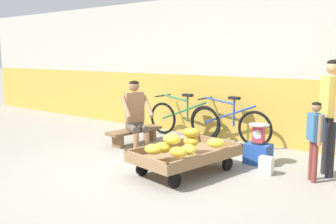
{
  "coord_description": "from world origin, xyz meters",
  "views": [
    {
      "loc": [
        3.22,
        -3.56,
        1.59
      ],
      "look_at": [
        -0.04,
        0.73,
        0.75
      ],
      "focal_mm": 39.32,
      "sensor_mm": 36.0,
      "label": 1
    }
  ],
  "objects_px": {
    "low_bench": "(135,133)",
    "vendor_seated": "(136,113)",
    "bicycle_near_left": "(183,119)",
    "banana_cart": "(186,156)",
    "plastic_crate": "(258,154)",
    "bicycle_far_left": "(228,124)",
    "customer_child": "(315,133)",
    "shopping_bag": "(266,165)",
    "weighing_scale": "(259,134)",
    "customer_adult": "(331,105)"
  },
  "relations": [
    {
      "from": "low_bench",
      "to": "bicycle_far_left",
      "type": "relative_size",
      "value": 0.68
    },
    {
      "from": "weighing_scale",
      "to": "banana_cart",
      "type": "bearing_deg",
      "value": -121.9
    },
    {
      "from": "low_bench",
      "to": "plastic_crate",
      "type": "distance_m",
      "value": 2.29
    },
    {
      "from": "customer_adult",
      "to": "bicycle_far_left",
      "type": "bearing_deg",
      "value": 156.12
    },
    {
      "from": "plastic_crate",
      "to": "bicycle_near_left",
      "type": "height_order",
      "value": "bicycle_near_left"
    },
    {
      "from": "low_bench",
      "to": "customer_adult",
      "type": "distance_m",
      "value": 3.33
    },
    {
      "from": "weighing_scale",
      "to": "customer_child",
      "type": "height_order",
      "value": "customer_child"
    },
    {
      "from": "weighing_scale",
      "to": "customer_child",
      "type": "distance_m",
      "value": 0.93
    },
    {
      "from": "shopping_bag",
      "to": "bicycle_near_left",
      "type": "bearing_deg",
      "value": 151.75
    },
    {
      "from": "customer_adult",
      "to": "shopping_bag",
      "type": "distance_m",
      "value": 1.15
    },
    {
      "from": "banana_cart",
      "to": "bicycle_far_left",
      "type": "distance_m",
      "value": 1.93
    },
    {
      "from": "low_bench",
      "to": "bicycle_near_left",
      "type": "xyz_separation_m",
      "value": [
        0.39,
        0.97,
        0.15
      ]
    },
    {
      "from": "bicycle_near_left",
      "to": "vendor_seated",
      "type": "bearing_deg",
      "value": -107.16
    },
    {
      "from": "vendor_seated",
      "to": "plastic_crate",
      "type": "height_order",
      "value": "vendor_seated"
    },
    {
      "from": "vendor_seated",
      "to": "plastic_crate",
      "type": "distance_m",
      "value": 2.26
    },
    {
      "from": "banana_cart",
      "to": "customer_adult",
      "type": "relative_size",
      "value": 1.03
    },
    {
      "from": "weighing_scale",
      "to": "plastic_crate",
      "type": "bearing_deg",
      "value": 90.0
    },
    {
      "from": "banana_cart",
      "to": "weighing_scale",
      "type": "xyz_separation_m",
      "value": [
        0.61,
        0.98,
        0.21
      ]
    },
    {
      "from": "plastic_crate",
      "to": "customer_adult",
      "type": "bearing_deg",
      "value": 3.42
    },
    {
      "from": "bicycle_far_left",
      "to": "customer_adult",
      "type": "xyz_separation_m",
      "value": [
        1.92,
        -0.85,
        0.6
      ]
    },
    {
      "from": "banana_cart",
      "to": "customer_child",
      "type": "relative_size",
      "value": 1.54
    },
    {
      "from": "plastic_crate",
      "to": "customer_child",
      "type": "xyz_separation_m",
      "value": [
        0.86,
        -0.29,
        0.48
      ]
    },
    {
      "from": "bicycle_far_left",
      "to": "customer_child",
      "type": "xyz_separation_m",
      "value": [
        1.83,
        -1.2,
        0.28
      ]
    },
    {
      "from": "plastic_crate",
      "to": "customer_child",
      "type": "height_order",
      "value": "customer_child"
    },
    {
      "from": "bicycle_near_left",
      "to": "shopping_bag",
      "type": "xyz_separation_m",
      "value": [
        2.18,
        -1.17,
        -0.23
      ]
    },
    {
      "from": "vendor_seated",
      "to": "bicycle_near_left",
      "type": "height_order",
      "value": "vendor_seated"
    },
    {
      "from": "vendor_seated",
      "to": "weighing_scale",
      "type": "height_order",
      "value": "vendor_seated"
    },
    {
      "from": "bicycle_far_left",
      "to": "shopping_bag",
      "type": "bearing_deg",
      "value": -45.65
    },
    {
      "from": "bicycle_near_left",
      "to": "bicycle_far_left",
      "type": "height_order",
      "value": "same"
    },
    {
      "from": "low_bench",
      "to": "bicycle_near_left",
      "type": "distance_m",
      "value": 1.05
    },
    {
      "from": "bicycle_near_left",
      "to": "customer_adult",
      "type": "xyz_separation_m",
      "value": [
        2.84,
        -0.74,
        0.6
      ]
    },
    {
      "from": "bicycle_far_left",
      "to": "weighing_scale",
      "type": "bearing_deg",
      "value": -43.06
    },
    {
      "from": "low_bench",
      "to": "vendor_seated",
      "type": "xyz_separation_m",
      "value": [
        0.08,
        -0.05,
        0.37
      ]
    },
    {
      "from": "customer_adult",
      "to": "banana_cart",
      "type": "bearing_deg",
      "value": -146.32
    },
    {
      "from": "bicycle_near_left",
      "to": "customer_child",
      "type": "relative_size",
      "value": 1.64
    },
    {
      "from": "plastic_crate",
      "to": "bicycle_near_left",
      "type": "bearing_deg",
      "value": 157.28
    },
    {
      "from": "vendor_seated",
      "to": "customer_adult",
      "type": "bearing_deg",
      "value": 4.98
    },
    {
      "from": "banana_cart",
      "to": "plastic_crate",
      "type": "height_order",
      "value": "banana_cart"
    },
    {
      "from": "bicycle_near_left",
      "to": "bicycle_far_left",
      "type": "bearing_deg",
      "value": 7.06
    },
    {
      "from": "weighing_scale",
      "to": "shopping_bag",
      "type": "relative_size",
      "value": 1.25
    },
    {
      "from": "bicycle_far_left",
      "to": "banana_cart",
      "type": "bearing_deg",
      "value": -79.19
    },
    {
      "from": "banana_cart",
      "to": "customer_adult",
      "type": "xyz_separation_m",
      "value": [
        1.56,
        1.04,
        0.71
      ]
    },
    {
      "from": "weighing_scale",
      "to": "customer_adult",
      "type": "bearing_deg",
      "value": 3.49
    },
    {
      "from": "bicycle_near_left",
      "to": "customer_adult",
      "type": "relative_size",
      "value": 1.09
    },
    {
      "from": "banana_cart",
      "to": "customer_child",
      "type": "bearing_deg",
      "value": 25.09
    },
    {
      "from": "low_bench",
      "to": "bicycle_far_left",
      "type": "bearing_deg",
      "value": 39.51
    },
    {
      "from": "bicycle_near_left",
      "to": "shopping_bag",
      "type": "height_order",
      "value": "bicycle_near_left"
    },
    {
      "from": "customer_adult",
      "to": "shopping_bag",
      "type": "xyz_separation_m",
      "value": [
        -0.67,
        -0.43,
        -0.83
      ]
    },
    {
      "from": "banana_cart",
      "to": "bicycle_far_left",
      "type": "bearing_deg",
      "value": 100.81
    },
    {
      "from": "banana_cart",
      "to": "plastic_crate",
      "type": "bearing_deg",
      "value": 58.13
    }
  ]
}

